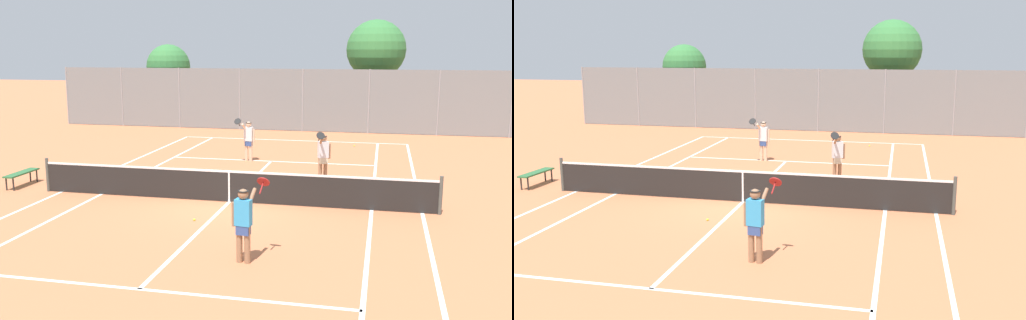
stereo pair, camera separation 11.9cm
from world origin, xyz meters
The scene contains 14 objects.
ground_plane centered at (0.00, 0.00, 0.00)m, with size 120.00×120.00×0.00m, color #C67047.
court_line_markings centered at (0.00, 0.00, 0.00)m, with size 11.10×23.90×0.01m.
tennis_net centered at (0.00, 0.00, 0.51)m, with size 12.00×0.10×1.07m.
player_near_side centered at (1.58, -4.62, 0.93)m, with size 0.74×0.72×1.77m.
player_far_left centered at (-0.91, 6.26, 0.93)m, with size 0.74×0.72×1.77m.
player_far_right centered at (2.41, 3.30, 0.93)m, with size 0.45×0.88×1.77m.
loose_tennis_ball_0 centered at (3.07, 10.78, 0.03)m, with size 0.07×0.07×0.07m, color #D1DB33.
loose_tennis_ball_1 centered at (-0.16, 0.71, 0.03)m, with size 0.07×0.07×0.07m, color #D1DB33.
loose_tennis_ball_2 centered at (-0.40, -2.03, 0.03)m, with size 0.07×0.07×0.07m, color #D1DB33.
loose_tennis_ball_3 centered at (-2.03, 2.97, 0.03)m, with size 0.07×0.07×0.07m, color #D1DB33.
courtside_bench centered at (-7.20, 0.45, 0.41)m, with size 0.36×1.50×0.47m.
back_fence centered at (0.00, 15.23, 1.71)m, with size 28.52×0.08×3.41m.
tree_behind_left centered at (-8.54, 17.52, 3.33)m, with size 2.66×2.66×4.75m.
tree_behind_right centered at (3.72, 17.93, 4.29)m, with size 3.34×3.34×6.10m.
Camera 2 is at (4.46, -15.69, 4.43)m, focal length 40.00 mm.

